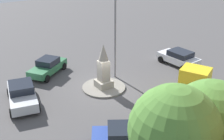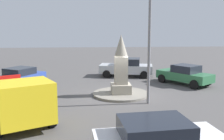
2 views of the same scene
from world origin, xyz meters
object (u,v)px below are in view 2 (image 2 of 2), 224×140
(car_green_far_side, at_px, (185,74))
(truck_yellow_passing, at_px, (17,100))
(car_silver_waiting, at_px, (127,67))
(car_blue_parked_left, at_px, (19,77))
(streetlamp, at_px, (150,18))
(monument, at_px, (121,67))

(car_green_far_side, relative_size, truck_yellow_passing, 0.64)
(car_silver_waiting, relative_size, truck_yellow_passing, 0.72)
(car_green_far_side, xyz_separation_m, car_blue_parked_left, (-0.15, -12.09, -0.03))
(car_blue_parked_left, height_order, truck_yellow_passing, truck_yellow_passing)
(car_green_far_side, height_order, car_blue_parked_left, car_green_far_side)
(car_silver_waiting, bearing_deg, car_blue_parked_left, -67.43)
(streetlamp, xyz_separation_m, car_blue_parked_left, (-4.89, -8.29, -3.98))
(car_green_far_side, distance_m, truck_yellow_passing, 12.48)
(car_blue_parked_left, bearing_deg, car_green_far_side, 89.29)
(car_silver_waiting, bearing_deg, streetlamp, 0.49)
(streetlamp, distance_m, car_blue_parked_left, 10.41)
(monument, xyz_separation_m, truck_yellow_passing, (4.23, -5.24, -0.81))
(monument, relative_size, car_blue_parked_left, 0.87)
(car_silver_waiting, height_order, car_green_far_side, car_silver_waiting)
(streetlamp, bearing_deg, truck_yellow_passing, -71.03)
(car_silver_waiting, distance_m, car_green_far_side, 5.26)
(car_silver_waiting, xyz_separation_m, car_blue_parked_left, (3.41, -8.21, -0.08))
(car_blue_parked_left, bearing_deg, car_silver_waiting, 112.57)
(car_green_far_side, bearing_deg, car_silver_waiting, -132.63)
(streetlamp, height_order, truck_yellow_passing, streetlamp)
(monument, height_order, car_silver_waiting, monument)
(streetlamp, bearing_deg, monument, -146.71)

